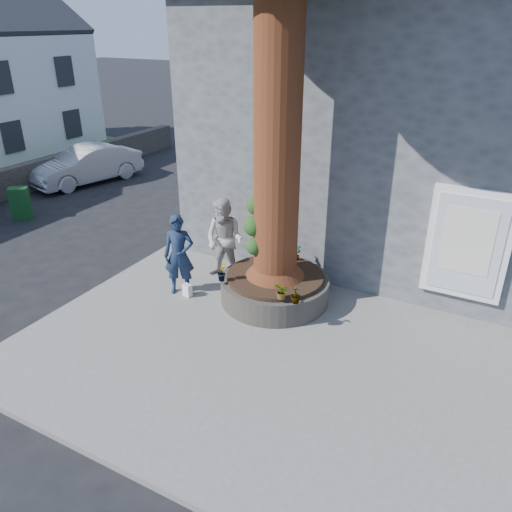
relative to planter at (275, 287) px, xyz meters
The scene contains 14 objects.
ground 2.19m from the planter, 111.80° to the right, with size 120.00×120.00×0.00m, color black.
pavement 1.27m from the planter, 55.01° to the right, with size 9.00×8.00×0.12m, color slate.
yellow_line 4.00m from the planter, 165.44° to the right, with size 0.10×30.00×0.01m, color yellow.
stone_shop 6.12m from the planter, 71.86° to the left, with size 10.30×8.30×6.30m.
planter is the anchor object (origin of this frame).
man 2.16m from the planter, 160.81° to the right, with size 0.65×0.43×1.79m, color #172540.
woman 1.64m from the planter, 166.22° to the left, with size 0.93×0.72×1.91m, color #BAB5B2.
shopping_bag 1.91m from the planter, 156.30° to the right, with size 0.20×0.12×0.28m, color white.
car_silver 11.21m from the planter, 155.26° to the left, with size 1.44×4.12×1.36m, color #A1A2A9.
a_board_sign 9.17m from the planter, behind, with size 0.55×0.36×1.00m, color #103D17.
plant_a 0.99m from the planter, 82.91° to the left, with size 0.20×0.14×0.39m, color gray.
plant_b 1.24m from the planter, 138.72° to the right, with size 0.21×0.20×0.38m, color gray.
plant_c 1.29m from the planter, 45.00° to the right, with size 0.19×0.19×0.34m, color gray.
plant_d 1.12m from the planter, 56.46° to the right, with size 0.29×0.26×0.32m, color gray.
Camera 1 is at (4.86, -6.38, 5.56)m, focal length 35.00 mm.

